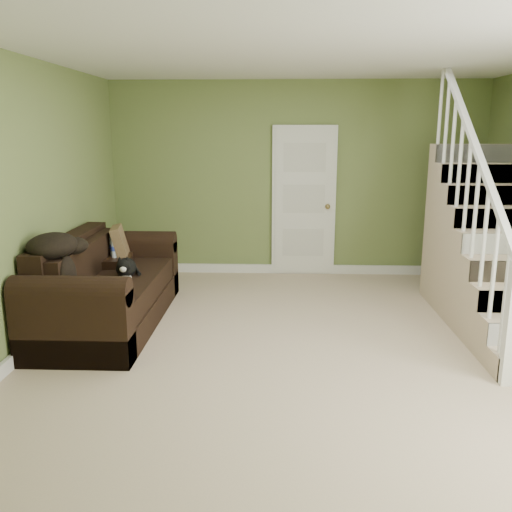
# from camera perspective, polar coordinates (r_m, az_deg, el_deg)

# --- Properties ---
(floor) EXTENTS (5.00, 5.50, 0.01)m
(floor) POSITION_cam_1_polar(r_m,az_deg,el_deg) (5.03, 5.09, -9.81)
(floor) COLOR #C7AF90
(floor) RESTS_ON ground
(ceiling) EXTENTS (5.00, 5.50, 0.01)m
(ceiling) POSITION_cam_1_polar(r_m,az_deg,el_deg) (4.68, 5.78, 20.99)
(ceiling) COLOR white
(ceiling) RESTS_ON wall_back
(wall_back) EXTENTS (5.00, 0.04, 2.60)m
(wall_back) POSITION_cam_1_polar(r_m,az_deg,el_deg) (7.41, 4.30, 8.02)
(wall_back) COLOR olive
(wall_back) RESTS_ON floor
(wall_front) EXTENTS (5.00, 0.04, 2.60)m
(wall_front) POSITION_cam_1_polar(r_m,az_deg,el_deg) (2.00, 9.52, -6.17)
(wall_front) COLOR olive
(wall_front) RESTS_ON floor
(wall_left) EXTENTS (0.04, 5.50, 2.60)m
(wall_left) POSITION_cam_1_polar(r_m,az_deg,el_deg) (5.18, -23.48, 4.78)
(wall_left) COLOR olive
(wall_left) RESTS_ON floor
(baseboard_back) EXTENTS (5.00, 0.04, 0.12)m
(baseboard_back) POSITION_cam_1_polar(r_m,az_deg,el_deg) (7.59, 4.15, -1.36)
(baseboard_back) COLOR white
(baseboard_back) RESTS_ON floor
(baseboard_left) EXTENTS (0.04, 5.50, 0.12)m
(baseboard_left) POSITION_cam_1_polar(r_m,az_deg,el_deg) (5.47, -22.01, -8.16)
(baseboard_left) COLOR white
(baseboard_left) RESTS_ON floor
(door) EXTENTS (0.86, 0.12, 2.02)m
(door) POSITION_cam_1_polar(r_m,az_deg,el_deg) (7.40, 5.05, 5.71)
(door) COLOR white
(door) RESTS_ON floor
(staircase) EXTENTS (1.00, 2.51, 2.82)m
(staircase) POSITION_cam_1_polar(r_m,az_deg,el_deg) (6.17, 23.62, -0.29)
(staircase) COLOR #C7AF90
(staircase) RESTS_ON floor
(sofa) EXTENTS (0.99, 2.30, 0.91)m
(sofa) POSITION_cam_1_polar(r_m,az_deg,el_deg) (5.78, -15.61, -3.53)
(sofa) COLOR black
(sofa) RESTS_ON floor
(side_table) EXTENTS (0.57, 0.57, 0.81)m
(side_table) POSITION_cam_1_polar(r_m,az_deg,el_deg) (6.30, -15.07, -2.55)
(side_table) COLOR black
(side_table) RESTS_ON floor
(cat) EXTENTS (0.29, 0.54, 0.26)m
(cat) POSITION_cam_1_polar(r_m,az_deg,el_deg) (5.64, -13.58, -1.23)
(cat) COLOR black
(cat) RESTS_ON sofa
(banana) EXTENTS (0.15, 0.21, 0.06)m
(banana) POSITION_cam_1_polar(r_m,az_deg,el_deg) (5.14, -14.23, -3.48)
(banana) COLOR gold
(banana) RESTS_ON sofa
(throw_pillow) EXTENTS (0.28, 0.44, 0.43)m
(throw_pillow) POSITION_cam_1_polar(r_m,az_deg,el_deg) (6.33, -14.05, 1.20)
(throw_pillow) COLOR #452E1B
(throw_pillow) RESTS_ON sofa
(throw_blanket) EXTENTS (0.56, 0.65, 0.23)m
(throw_blanket) POSITION_cam_1_polar(r_m,az_deg,el_deg) (5.20, -20.66, 1.03)
(throw_blanket) COLOR black
(throw_blanket) RESTS_ON sofa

